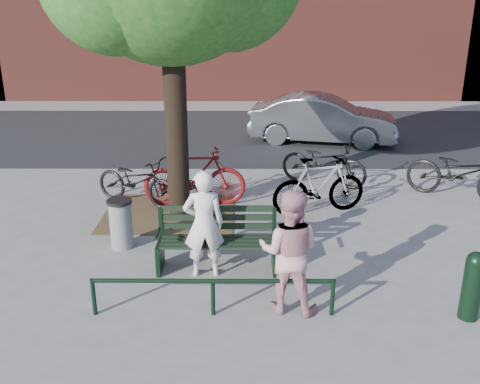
{
  "coord_description": "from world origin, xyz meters",
  "views": [
    {
      "loc": [
        0.36,
        -7.06,
        3.76
      ],
      "look_at": [
        0.33,
        1.0,
        0.86
      ],
      "focal_mm": 40.0,
      "sensor_mm": 36.0,
      "label": 1
    }
  ],
  "objects_px": {
    "bollard": "(473,283)",
    "person_right": "(289,252)",
    "park_bench": "(217,238)",
    "bicycle_c": "(324,162)",
    "parked_car": "(323,119)",
    "person_left": "(204,224)",
    "litter_bin": "(121,223)"
  },
  "relations": [
    {
      "from": "person_right",
      "to": "parked_car",
      "type": "distance_m",
      "value": 8.75
    },
    {
      "from": "bicycle_c",
      "to": "parked_car",
      "type": "xyz_separation_m",
      "value": [
        0.48,
        3.64,
        0.16
      ]
    },
    {
      "from": "bollard",
      "to": "bicycle_c",
      "type": "bearing_deg",
      "value": 101.93
    },
    {
      "from": "bollard",
      "to": "bicycle_c",
      "type": "distance_m",
      "value": 5.27
    },
    {
      "from": "litter_bin",
      "to": "bicycle_c",
      "type": "xyz_separation_m",
      "value": [
        3.68,
        3.13,
        0.09
      ]
    },
    {
      "from": "litter_bin",
      "to": "parked_car",
      "type": "xyz_separation_m",
      "value": [
        4.16,
        6.77,
        0.25
      ]
    },
    {
      "from": "park_bench",
      "to": "bollard",
      "type": "bearing_deg",
      "value": -22.67
    },
    {
      "from": "person_left",
      "to": "litter_bin",
      "type": "distance_m",
      "value": 1.71
    },
    {
      "from": "parked_car",
      "to": "litter_bin",
      "type": "bearing_deg",
      "value": 159.76
    },
    {
      "from": "bollard",
      "to": "litter_bin",
      "type": "xyz_separation_m",
      "value": [
        -4.77,
        2.03,
        -0.08
      ]
    },
    {
      "from": "bollard",
      "to": "litter_bin",
      "type": "distance_m",
      "value": 5.18
    },
    {
      "from": "park_bench",
      "to": "person_left",
      "type": "bearing_deg",
      "value": -127.74
    },
    {
      "from": "person_right",
      "to": "litter_bin",
      "type": "height_order",
      "value": "person_right"
    },
    {
      "from": "bicycle_c",
      "to": "parked_car",
      "type": "height_order",
      "value": "parked_car"
    },
    {
      "from": "person_left",
      "to": "person_right",
      "type": "height_order",
      "value": "person_right"
    },
    {
      "from": "park_bench",
      "to": "bicycle_c",
      "type": "height_order",
      "value": "bicycle_c"
    },
    {
      "from": "litter_bin",
      "to": "parked_car",
      "type": "height_order",
      "value": "parked_car"
    },
    {
      "from": "person_left",
      "to": "person_right",
      "type": "bearing_deg",
      "value": 134.53
    },
    {
      "from": "person_right",
      "to": "litter_bin",
      "type": "bearing_deg",
      "value": -22.42
    },
    {
      "from": "park_bench",
      "to": "bicycle_c",
      "type": "bearing_deg",
      "value": 61.07
    },
    {
      "from": "litter_bin",
      "to": "person_right",
      "type": "bearing_deg",
      "value": -35.89
    },
    {
      "from": "person_left",
      "to": "park_bench",
      "type": "bearing_deg",
      "value": -134.46
    },
    {
      "from": "person_left",
      "to": "parked_car",
      "type": "height_order",
      "value": "person_left"
    },
    {
      "from": "park_bench",
      "to": "bicycle_c",
      "type": "xyz_separation_m",
      "value": [
        2.11,
        3.82,
        0.02
      ]
    },
    {
      "from": "person_right",
      "to": "parked_car",
      "type": "bearing_deg",
      "value": -87.38
    },
    {
      "from": "bollard",
      "to": "litter_bin",
      "type": "relative_size",
      "value": 1.12
    },
    {
      "from": "person_left",
      "to": "parked_car",
      "type": "relative_size",
      "value": 0.39
    },
    {
      "from": "bollard",
      "to": "person_right",
      "type": "bearing_deg",
      "value": 174.73
    },
    {
      "from": "parked_car",
      "to": "bicycle_c",
      "type": "bearing_deg",
      "value": -176.22
    },
    {
      "from": "parked_car",
      "to": "person_right",
      "type": "bearing_deg",
      "value": -179.48
    },
    {
      "from": "person_left",
      "to": "person_right",
      "type": "distance_m",
      "value": 1.44
    },
    {
      "from": "person_left",
      "to": "bicycle_c",
      "type": "xyz_separation_m",
      "value": [
        2.29,
        4.05,
        -0.29
      ]
    }
  ]
}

